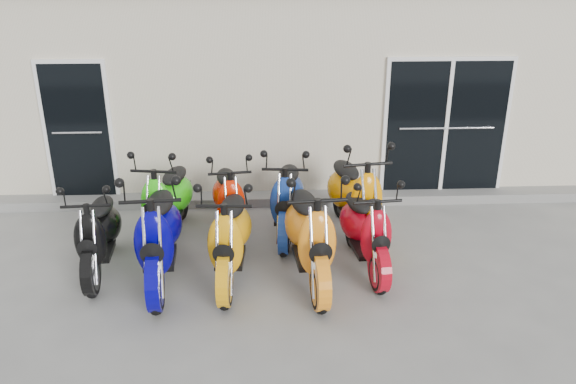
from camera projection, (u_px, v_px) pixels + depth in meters
name	position (u px, v px, depth m)	size (l,w,h in m)	color
ground	(290.00, 262.00, 7.29)	(80.00, 80.00, 0.00)	gray
building	(278.00, 72.00, 11.53)	(14.00, 6.00, 3.20)	beige
front_step	(284.00, 199.00, 9.14)	(14.00, 0.40, 0.15)	gray
door_left	(78.00, 128.00, 8.71)	(1.07, 0.08, 2.22)	black
door_right	(446.00, 124.00, 8.95)	(2.02, 0.08, 2.22)	black
scooter_front_black	(97.00, 223.00, 6.86)	(0.64, 1.76, 1.30)	black
scooter_front_blue	(158.00, 223.00, 6.61)	(0.75, 2.06, 1.53)	#05007D
scooter_front_orange_a	(230.00, 226.00, 6.67)	(0.70, 1.92, 1.42)	orange
scooter_front_orange_b	(310.00, 223.00, 6.63)	(0.75, 2.06, 1.52)	orange
scooter_front_red	(366.00, 220.00, 6.94)	(0.65, 1.80, 1.33)	#B20617
scooter_back_green	(166.00, 191.00, 7.75)	(0.69, 1.90, 1.41)	#2DE012
scooter_back_red	(228.00, 191.00, 7.85)	(0.65, 1.79, 1.32)	red
scooter_back_blue	(287.00, 189.00, 7.82)	(0.69, 1.90, 1.41)	navy
scooter_back_yellow	(355.00, 186.00, 7.77)	(0.75, 2.05, 1.52)	#FF9600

